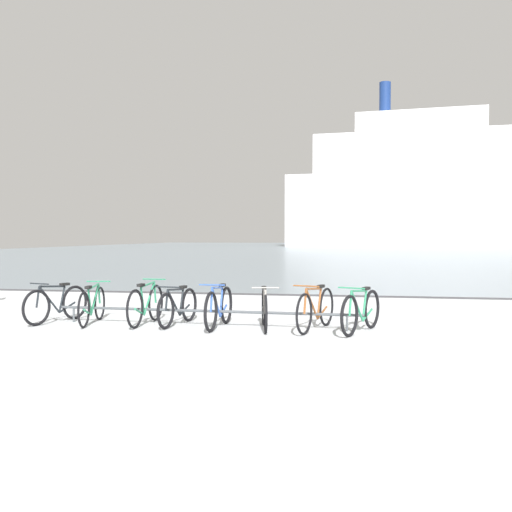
# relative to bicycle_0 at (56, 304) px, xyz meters

# --- Properties ---
(ground) EXTENTS (80.00, 132.00, 0.08)m
(ground) POSITION_rel_bicycle_0_xyz_m (3.29, 49.75, -0.39)
(ground) COLOR silver
(bike_rack) EXTENTS (5.69, 0.23, 0.31)m
(bike_rack) POSITION_rel_bicycle_0_xyz_m (2.85, 0.03, -0.08)
(bike_rack) COLOR #4C5156
(bike_rack) RESTS_ON ground
(bicycle_0) EXTENTS (0.59, 1.58, 0.77)m
(bicycle_0) POSITION_rel_bicycle_0_xyz_m (0.00, 0.00, 0.00)
(bicycle_0) COLOR black
(bicycle_0) RESTS_ON ground
(bicycle_1) EXTENTS (0.46, 1.63, 0.77)m
(bicycle_1) POSITION_rel_bicycle_0_xyz_m (0.74, -0.03, -0.00)
(bicycle_1) COLOR black
(bicycle_1) RESTS_ON ground
(bicycle_2) EXTENTS (0.46, 1.67, 0.82)m
(bicycle_2) POSITION_rel_bicycle_0_xyz_m (1.75, 0.06, 0.02)
(bicycle_2) COLOR black
(bicycle_2) RESTS_ON ground
(bicycle_3) EXTENTS (0.46, 1.61, 0.75)m
(bicycle_3) POSITION_rel_bicycle_0_xyz_m (2.36, 0.09, -0.01)
(bicycle_3) COLOR black
(bicycle_3) RESTS_ON ground
(bicycle_4) EXTENTS (0.46, 1.68, 0.81)m
(bicycle_4) POSITION_rel_bicycle_0_xyz_m (3.17, -0.07, 0.02)
(bicycle_4) COLOR black
(bicycle_4) RESTS_ON ground
(bicycle_5) EXTENTS (0.50, 1.59, 0.78)m
(bicycle_5) POSITION_rel_bicycle_0_xyz_m (3.99, -0.07, 0.00)
(bicycle_5) COLOR black
(bicycle_5) RESTS_ON ground
(bicycle_6) EXTENTS (0.62, 1.73, 0.81)m
(bicycle_6) POSITION_rel_bicycle_0_xyz_m (4.88, -0.02, 0.02)
(bicycle_6) COLOR black
(bicycle_6) RESTS_ON ground
(bicycle_7) EXTENTS (0.71, 1.61, 0.80)m
(bicycle_7) POSITION_rel_bicycle_0_xyz_m (5.65, -0.14, 0.01)
(bicycle_7) COLOR black
(bicycle_7) RESTS_ON ground
(ferry_ship) EXTENTS (39.28, 12.65, 23.27)m
(ferry_ship) POSITION_rel_bicycle_0_xyz_m (13.99, 75.48, 7.45)
(ferry_ship) COLOR white
(ferry_ship) RESTS_ON ground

